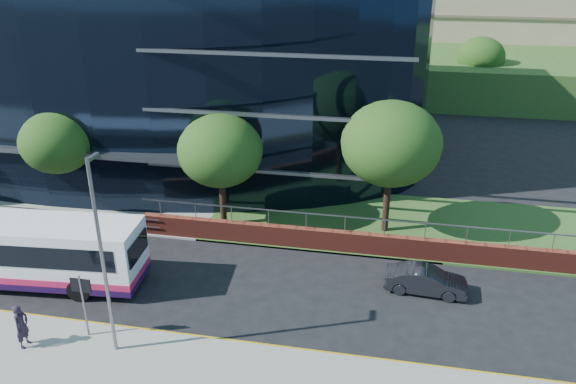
% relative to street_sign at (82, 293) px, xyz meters
% --- Properties ---
extents(ground, '(200.00, 200.00, 0.00)m').
position_rel_street_sign_xyz_m(ground, '(-4.50, 1.59, -2.15)').
color(ground, black).
rests_on(ground, ground).
extents(kerb, '(80.00, 0.25, 0.16)m').
position_rel_street_sign_xyz_m(kerb, '(-4.50, 0.59, -2.07)').
color(kerb, gray).
rests_on(kerb, ground).
extents(yellow_line_outer, '(80.00, 0.08, 0.01)m').
position_rel_street_sign_xyz_m(yellow_line_outer, '(-4.50, 0.79, -2.14)').
color(yellow_line_outer, gold).
rests_on(yellow_line_outer, ground).
extents(yellow_line_inner, '(80.00, 0.08, 0.01)m').
position_rel_street_sign_xyz_m(yellow_line_inner, '(-4.50, 0.94, -2.14)').
color(yellow_line_inner, gold).
rests_on(yellow_line_inner, ground).
extents(far_forecourt, '(50.00, 8.00, 0.10)m').
position_rel_street_sign_xyz_m(far_forecourt, '(-10.50, 12.59, -2.10)').
color(far_forecourt, gray).
rests_on(far_forecourt, ground).
extents(grass_verge, '(36.00, 8.00, 0.12)m').
position_rel_street_sign_xyz_m(grass_verge, '(19.50, 12.59, -2.09)').
color(grass_verge, '#2D511E').
rests_on(grass_verge, ground).
extents(glass_office, '(44.00, 23.10, 16.00)m').
position_rel_street_sign_xyz_m(glass_office, '(-8.50, 22.44, 5.85)').
color(glass_office, black).
rests_on(glass_office, ground).
extents(retaining_wall, '(34.00, 0.40, 2.11)m').
position_rel_street_sign_xyz_m(retaining_wall, '(15.50, 8.89, -1.54)').
color(retaining_wall, maroon).
rests_on(retaining_wall, ground).
extents(street_sign, '(0.85, 0.09, 2.80)m').
position_rel_street_sign_xyz_m(street_sign, '(0.00, 0.00, 0.00)').
color(street_sign, slate).
rests_on(street_sign, pavement_near).
extents(tree_far_b, '(4.29, 4.29, 6.05)m').
position_rel_street_sign_xyz_m(tree_far_b, '(-7.50, 11.09, 2.06)').
color(tree_far_b, black).
rests_on(tree_far_b, ground).
extents(tree_far_c, '(4.62, 4.62, 6.51)m').
position_rel_street_sign_xyz_m(tree_far_c, '(2.50, 10.59, 2.39)').
color(tree_far_c, black).
rests_on(tree_far_c, ground).
extents(tree_far_d, '(5.28, 5.28, 7.44)m').
position_rel_street_sign_xyz_m(tree_far_d, '(11.50, 11.59, 3.04)').
color(tree_far_d, black).
rests_on(tree_far_d, ground).
extents(tree_dist_e, '(4.62, 4.62, 6.51)m').
position_rel_street_sign_xyz_m(tree_dist_e, '(19.50, 41.59, 2.39)').
color(tree_dist_e, black).
rests_on(tree_dist_e, ground).
extents(streetlight_east, '(0.15, 0.77, 8.00)m').
position_rel_street_sign_xyz_m(streetlight_east, '(1.50, -0.59, 2.29)').
color(streetlight_east, slate).
rests_on(streetlight_east, pavement_near).
extents(city_bus, '(11.94, 3.66, 3.18)m').
position_rel_street_sign_xyz_m(city_bus, '(-5.10, 3.25, -0.46)').
color(city_bus, white).
rests_on(city_bus, ground).
extents(parked_car, '(3.80, 1.54, 1.23)m').
position_rel_street_sign_xyz_m(parked_car, '(13.55, 5.98, -1.54)').
color(parked_car, black).
rests_on(parked_car, ground).
extents(pedestrian, '(0.46, 0.69, 1.87)m').
position_rel_street_sign_xyz_m(pedestrian, '(-2.11, -1.10, -1.06)').
color(pedestrian, '#241B29').
rests_on(pedestrian, pavement_near).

